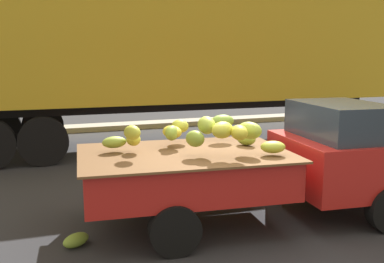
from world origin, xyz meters
name	(u,v)px	position (x,y,z in m)	size (l,w,h in m)	color
ground	(241,228)	(0.00, 0.00, 0.00)	(220.00, 220.00, 0.00)	#28282B
curb_strip	(118,126)	(0.00, 9.10, 0.08)	(80.00, 0.80, 0.16)	gray
pickup_truck	(315,158)	(1.28, 0.13, 0.89)	(5.23, 2.34, 1.70)	#B21E19
semi_trailer	(181,50)	(1.10, 5.84, 2.54)	(12.06, 2.90, 3.95)	gold
fallen_banana_bunch_near_tailgate	(76,240)	(-2.24, 0.19, 0.08)	(0.38, 0.21, 0.17)	olive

